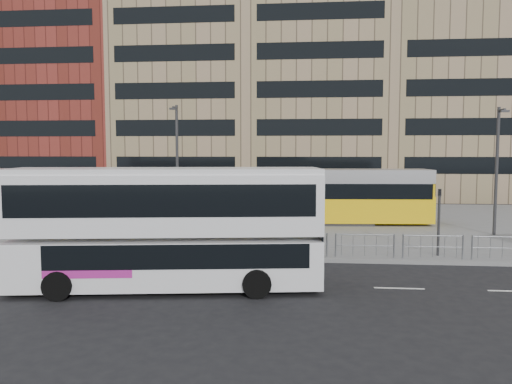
# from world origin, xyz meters

# --- Properties ---
(ground) EXTENTS (120.00, 120.00, 0.00)m
(ground) POSITION_xyz_m (0.00, 0.00, 0.00)
(ground) COLOR black
(ground) RESTS_ON ground
(plaza) EXTENTS (64.00, 24.00, 0.15)m
(plaza) POSITION_xyz_m (0.00, 12.00, 0.07)
(plaza) COLOR slate
(plaza) RESTS_ON ground
(kerb) EXTENTS (64.00, 0.25, 0.17)m
(kerb) POSITION_xyz_m (0.00, 0.05, 0.07)
(kerb) COLOR gray
(kerb) RESTS_ON ground
(building_row) EXTENTS (70.40, 18.40, 31.20)m
(building_row) POSITION_xyz_m (1.55, 34.27, 12.91)
(building_row) COLOR maroon
(building_row) RESTS_ON ground
(pedestrian_barrier) EXTENTS (32.07, 0.07, 1.10)m
(pedestrian_barrier) POSITION_xyz_m (2.00, 0.50, 0.98)
(pedestrian_barrier) COLOR gray
(pedestrian_barrier) RESTS_ON plaza
(road_markings) EXTENTS (62.00, 0.12, 0.01)m
(road_markings) POSITION_xyz_m (1.00, -4.00, 0.01)
(road_markings) COLOR white
(road_markings) RESTS_ON ground
(double_decker_bus) EXTENTS (11.17, 3.97, 4.37)m
(double_decker_bus) POSITION_xyz_m (-2.37, -4.85, 2.36)
(double_decker_bus) COLOR white
(double_decker_bus) RESTS_ON ground
(tram) EXTENTS (30.70, 4.91, 3.60)m
(tram) POSITION_xyz_m (-4.42, 10.63, 1.96)
(tram) COLOR yellow
(tram) RESTS_ON plaza
(ad_panel) EXTENTS (0.74, 0.21, 1.39)m
(ad_panel) POSITION_xyz_m (2.11, 0.42, 0.96)
(ad_panel) COLOR #2D2D30
(ad_panel) RESTS_ON plaza
(pedestrian) EXTENTS (0.41, 0.60, 1.59)m
(pedestrian) POSITION_xyz_m (1.42, 1.82, 0.94)
(pedestrian) COLOR black
(pedestrian) RESTS_ON plaza
(traffic_light_west) EXTENTS (0.17, 0.20, 3.10)m
(traffic_light_west) POSITION_xyz_m (-2.23, 1.32, 2.12)
(traffic_light_west) COLOR #2D2D30
(traffic_light_west) RESTS_ON plaza
(traffic_light_east) EXTENTS (0.20, 0.23, 3.10)m
(traffic_light_east) POSITION_xyz_m (8.73, 1.25, 2.12)
(traffic_light_east) COLOR #2D2D30
(traffic_light_east) RESTS_ON plaza
(lamp_post_west) EXTENTS (0.45, 1.04, 7.75)m
(lamp_post_west) POSITION_xyz_m (-5.61, 9.48, 4.39)
(lamp_post_west) COLOR #2D2D30
(lamp_post_west) RESTS_ON plaza
(lamp_post_east) EXTENTS (0.45, 1.04, 7.30)m
(lamp_post_east) POSITION_xyz_m (13.51, 7.38, 4.17)
(lamp_post_east) COLOR #2D2D30
(lamp_post_east) RESTS_ON plaza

